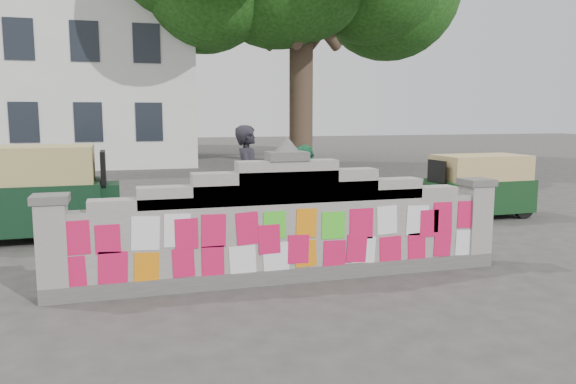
{
  "coord_description": "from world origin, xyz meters",
  "views": [
    {
      "loc": [
        -2.16,
        -7.32,
        2.3
      ],
      "look_at": [
        0.31,
        1.0,
        1.1
      ],
      "focal_mm": 35.0,
      "sensor_mm": 36.0,
      "label": 1
    }
  ],
  "objects_px": {
    "cyclist_rider": "(249,196)",
    "cyclist_bike": "(249,218)",
    "pedestrian": "(304,189)",
    "rickshaw_left": "(29,191)",
    "rickshaw_right": "(477,185)"
  },
  "relations": [
    {
      "from": "cyclist_rider",
      "to": "cyclist_bike",
      "type": "bearing_deg",
      "value": -149.64
    },
    {
      "from": "cyclist_rider",
      "to": "pedestrian",
      "type": "distance_m",
      "value": 1.81
    },
    {
      "from": "cyclist_bike",
      "to": "rickshaw_left",
      "type": "height_order",
      "value": "rickshaw_left"
    },
    {
      "from": "rickshaw_right",
      "to": "pedestrian",
      "type": "bearing_deg",
      "value": 4.83
    },
    {
      "from": "cyclist_rider",
      "to": "rickshaw_left",
      "type": "distance_m",
      "value": 4.2
    },
    {
      "from": "cyclist_rider",
      "to": "rickshaw_right",
      "type": "distance_m",
      "value": 5.85
    },
    {
      "from": "rickshaw_right",
      "to": "rickshaw_left",
      "type": "bearing_deg",
      "value": -3.44
    },
    {
      "from": "cyclist_bike",
      "to": "pedestrian",
      "type": "relative_size",
      "value": 1.23
    },
    {
      "from": "cyclist_bike",
      "to": "rickshaw_left",
      "type": "distance_m",
      "value": 4.21
    },
    {
      "from": "pedestrian",
      "to": "rickshaw_left",
      "type": "xyz_separation_m",
      "value": [
        -5.06,
        0.83,
        0.04
      ]
    },
    {
      "from": "pedestrian",
      "to": "rickshaw_right",
      "type": "height_order",
      "value": "pedestrian"
    },
    {
      "from": "pedestrian",
      "to": "cyclist_rider",
      "type": "bearing_deg",
      "value": -61.36
    },
    {
      "from": "pedestrian",
      "to": "rickshaw_right",
      "type": "xyz_separation_m",
      "value": [
        4.25,
        0.44,
        -0.13
      ]
    },
    {
      "from": "cyclist_bike",
      "to": "rickshaw_right",
      "type": "xyz_separation_m",
      "value": [
        5.62,
        1.61,
        0.17
      ]
    },
    {
      "from": "cyclist_bike",
      "to": "rickshaw_right",
      "type": "relative_size",
      "value": 0.83
    }
  ]
}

